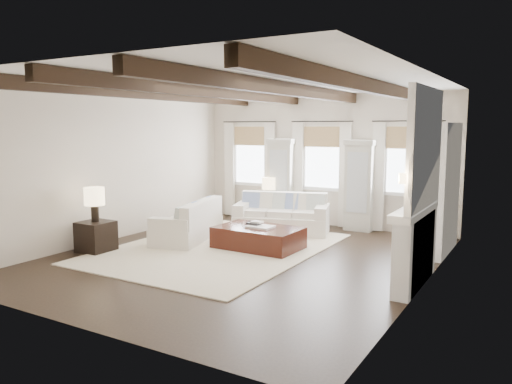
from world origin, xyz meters
The scene contains 15 objects.
ground centered at (0.00, 0.00, 0.00)m, with size 7.50×7.50×0.00m, color black.
room_shell centered at (0.75, 0.90, 1.89)m, with size 6.54×7.54×3.22m.
area_rug centered at (-0.80, 0.38, 0.01)m, with size 3.74×4.98×0.02m, color beige.
sofa_back centered at (-0.42, 2.40, 0.37)m, with size 2.30×1.55×0.90m.
sofa_left centered at (-1.76, 0.70, 0.35)m, with size 1.38×2.15×0.85m.
ottoman centered at (-0.11, 0.78, 0.22)m, with size 1.66×1.04×0.44m, color black.
tray centered at (-0.05, 0.76, 0.46)m, with size 0.50×0.38×0.04m, color white.
book_lower centered at (-0.23, 0.80, 0.50)m, with size 0.26×0.20×0.04m, color #262628.
book_upper centered at (-0.17, 0.82, 0.53)m, with size 0.22×0.17×0.03m, color beige.
side_table_front centered at (-2.73, -1.03, 0.30)m, with size 0.59×0.59×0.59m, color black.
lamp_front centered at (-2.73, -1.03, 1.05)m, with size 0.39×0.39×0.67m.
side_table_back centered at (-1.26, 3.27, 0.28)m, with size 0.38×0.38×0.57m, color black.
lamp_back centered at (-1.26, 3.27, 0.96)m, with size 0.34×0.34×0.59m.
candlestick_near centered at (2.90, -0.08, 0.36)m, with size 0.18×0.18×0.86m.
candlestick_far centered at (2.90, 0.32, 0.32)m, with size 0.16×0.16×0.77m.
Camera 1 is at (4.79, -7.65, 2.43)m, focal length 35.00 mm.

